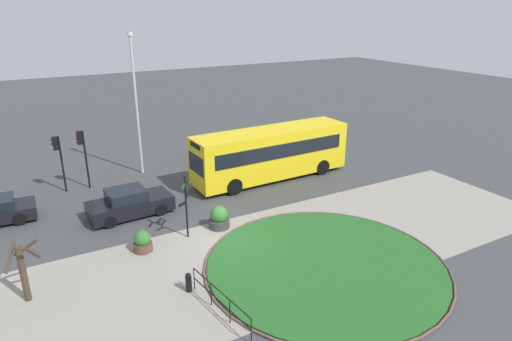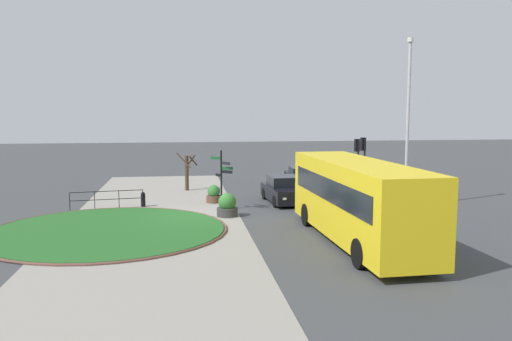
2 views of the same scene
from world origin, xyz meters
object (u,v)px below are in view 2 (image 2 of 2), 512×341
object	(u,v)px
car_near_lane	(302,177)
planter_kerbside	(227,206)
bollard_foreground	(143,199)
bus_yellow	(357,199)
signpost_directional	(222,175)
traffic_light_near	(357,153)
lamppost_tall	(408,118)
street_tree_bare	(187,170)
traffic_light_far	(363,153)
car_trailing	(284,190)
planter_near_signpost	(214,195)

from	to	relation	value
car_near_lane	planter_kerbside	size ratio (longest dim) A/B	3.74
bollard_foreground	bus_yellow	bearing A→B (deg)	44.59
signpost_directional	traffic_light_near	distance (m)	9.86
bus_yellow	lamppost_tall	size ratio (longest dim) A/B	1.15
bus_yellow	street_tree_bare	bearing A→B (deg)	22.23
traffic_light_far	street_tree_bare	distance (m)	11.18
traffic_light_near	car_trailing	bearing A→B (deg)	111.00
signpost_directional	planter_kerbside	distance (m)	2.15
signpost_directional	traffic_light_near	world-z (taller)	traffic_light_near
lamppost_tall	traffic_light_near	bearing A→B (deg)	-168.69
car_near_lane	planter_kerbside	world-z (taller)	car_near_lane
signpost_directional	car_near_lane	size ratio (longest dim) A/B	0.72
car_trailing	traffic_light_near	distance (m)	6.04
lamppost_tall	planter_near_signpost	world-z (taller)	lamppost_tall
traffic_light_near	car_near_lane	bearing A→B (deg)	29.14
signpost_directional	planter_near_signpost	distance (m)	2.66
street_tree_bare	bus_yellow	bearing A→B (deg)	24.04
bus_yellow	car_trailing	distance (m)	9.34
signpost_directional	street_tree_bare	bearing A→B (deg)	-166.22
bus_yellow	planter_near_signpost	bearing A→B (deg)	25.54
traffic_light_far	planter_near_signpost	distance (m)	9.29
lamppost_tall	planter_kerbside	size ratio (longest dim) A/B	7.70
signpost_directional	bus_yellow	size ratio (longest dim) A/B	0.31
street_tree_bare	bollard_foreground	bearing A→B (deg)	-24.22
bus_yellow	traffic_light_far	distance (m)	11.30
car_near_lane	car_trailing	world-z (taller)	car_trailing
planter_kerbside	street_tree_bare	xyz separation A→B (m)	(-8.66, -1.83, 0.82)
traffic_light_far	bus_yellow	bearing A→B (deg)	148.68
car_near_lane	car_trailing	bearing A→B (deg)	161.18
traffic_light_near	traffic_light_far	bearing A→B (deg)	170.49
car_near_lane	traffic_light_far	world-z (taller)	traffic_light_far
car_near_lane	traffic_light_far	size ratio (longest dim) A/B	1.22
traffic_light_near	traffic_light_far	size ratio (longest dim) A/B	0.96
signpost_directional	car_trailing	bearing A→B (deg)	116.18
bollard_foreground	planter_near_signpost	size ratio (longest dim) A/B	0.81
signpost_directional	traffic_light_far	world-z (taller)	traffic_light_far
bollard_foreground	traffic_light_near	world-z (taller)	traffic_light_near
bus_yellow	car_trailing	xyz separation A→B (m)	(-9.22, -1.06, -1.04)
bollard_foreground	planter_kerbside	distance (m)	5.36
signpost_directional	traffic_light_far	size ratio (longest dim) A/B	0.88
car_trailing	lamppost_tall	distance (m)	7.72
bus_yellow	traffic_light_far	world-z (taller)	traffic_light_far
bus_yellow	car_trailing	world-z (taller)	bus_yellow
car_trailing	street_tree_bare	xyz separation A→B (m)	(-5.17, -5.36, 0.65)
bollard_foreground	planter_near_signpost	xyz separation A→B (m)	(-0.69, 3.85, 0.03)
traffic_light_far	bollard_foreground	bearing A→B (deg)	86.30
signpost_directional	traffic_light_far	distance (m)	9.27
lamppost_tall	street_tree_bare	world-z (taller)	lamppost_tall
bus_yellow	traffic_light_near	size ratio (longest dim) A/B	3.03
street_tree_bare	car_near_lane	bearing A→B (deg)	98.67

